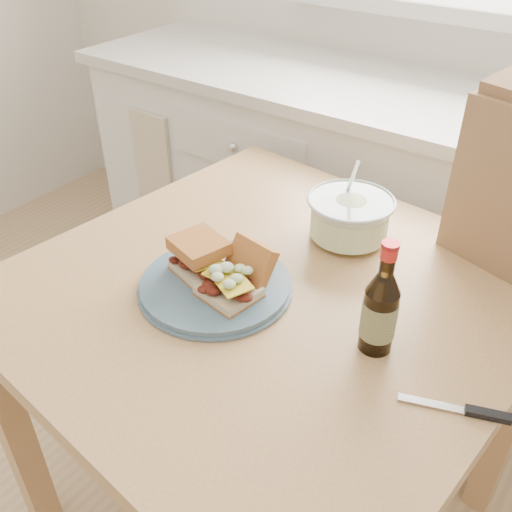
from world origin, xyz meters
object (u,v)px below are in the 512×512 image
Objects in this scene: plate at (215,285)px; beer_bottle at (380,311)px; coleslaw_bowl at (349,219)px; dining_table at (269,329)px.

beer_bottle reaches higher than plate.
plate is 1.36× the size of beer_bottle.
dining_table is at bearing -99.26° from coleslaw_bowl.
coleslaw_bowl is (0.04, 0.25, 0.17)m from dining_table.
dining_table is 4.82× the size of beer_bottle.
plate reaches higher than dining_table.
plate is 0.35m from beer_bottle.
plate is (-0.08, -0.07, 0.13)m from dining_table.
coleslaw_bowl is at bearing 69.10° from plate.
beer_bottle is (0.34, 0.04, 0.07)m from plate.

